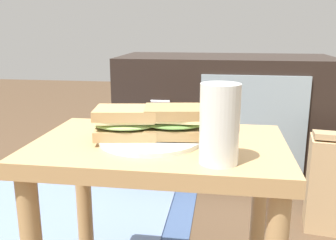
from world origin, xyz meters
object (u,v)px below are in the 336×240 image
(beer_glass, at_px, (219,126))
(sandwich_back, at_px, (174,122))
(sandwich_front, at_px, (126,123))
(plate, at_px, (150,139))
(tv_cabinet, at_px, (223,118))

(beer_glass, bearing_deg, sandwich_back, 129.41)
(sandwich_front, xyz_separation_m, sandwich_back, (0.11, 0.02, 0.00))
(sandwich_front, bearing_deg, plate, 8.55)
(tv_cabinet, relative_size, beer_glass, 6.40)
(sandwich_back, xyz_separation_m, beer_glass, (0.10, -0.12, 0.03))
(tv_cabinet, bearing_deg, sandwich_back, -96.81)
(tv_cabinet, height_order, sandwich_back, tv_cabinet)
(plate, height_order, sandwich_back, sandwich_back)
(plate, height_order, beer_glass, beer_glass)
(sandwich_front, relative_size, beer_glass, 1.07)
(plate, bearing_deg, tv_cabinet, 80.14)
(sandwich_back, height_order, beer_glass, beer_glass)
(sandwich_front, relative_size, sandwich_back, 1.09)
(tv_cabinet, distance_m, sandwich_back, 0.97)
(sandwich_back, bearing_deg, sandwich_front, -171.45)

